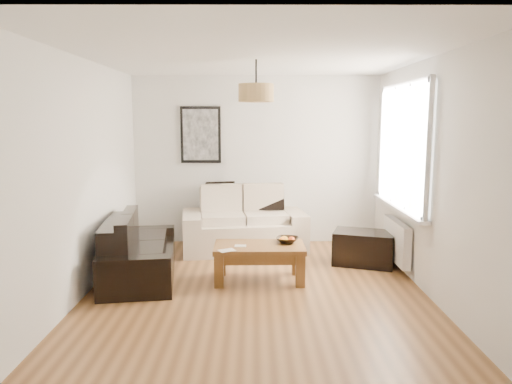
{
  "coord_description": "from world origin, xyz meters",
  "views": [
    {
      "loc": [
        -0.02,
        -5.19,
        1.93
      ],
      "look_at": [
        0.0,
        0.6,
        1.05
      ],
      "focal_mm": 33.43,
      "sensor_mm": 36.0,
      "label": 1
    }
  ],
  "objects_px": {
    "loveseat_cream": "(244,220)",
    "sofa_leather": "(140,249)",
    "ottoman": "(364,248)",
    "coffee_table": "(259,263)"
  },
  "relations": [
    {
      "from": "coffee_table",
      "to": "sofa_leather",
      "type": "bearing_deg",
      "value": 175.21
    },
    {
      "from": "loveseat_cream",
      "to": "ottoman",
      "type": "bearing_deg",
      "value": -32.95
    },
    {
      "from": "ottoman",
      "to": "coffee_table",
      "type": "bearing_deg",
      "value": -155.08
    },
    {
      "from": "sofa_leather",
      "to": "ottoman",
      "type": "height_order",
      "value": "sofa_leather"
    },
    {
      "from": "coffee_table",
      "to": "ottoman",
      "type": "height_order",
      "value": "ottoman"
    },
    {
      "from": "sofa_leather",
      "to": "ottoman",
      "type": "relative_size",
      "value": 2.12
    },
    {
      "from": "sofa_leather",
      "to": "coffee_table",
      "type": "relative_size",
      "value": 1.54
    },
    {
      "from": "sofa_leather",
      "to": "coffee_table",
      "type": "height_order",
      "value": "sofa_leather"
    },
    {
      "from": "loveseat_cream",
      "to": "sofa_leather",
      "type": "relative_size",
      "value": 1.08
    },
    {
      "from": "sofa_leather",
      "to": "coffee_table",
      "type": "distance_m",
      "value": 1.48
    }
  ]
}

